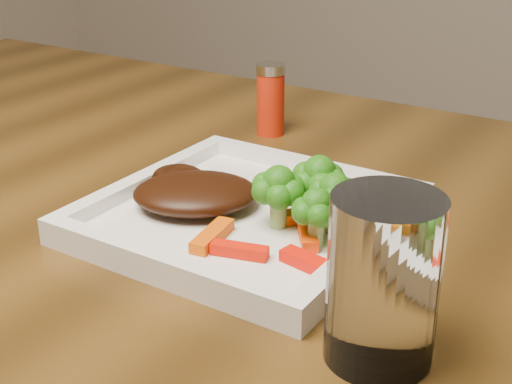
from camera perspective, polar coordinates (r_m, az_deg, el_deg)
The scene contains 15 objects.
plate at distance 0.68m, azimuth -0.71°, elevation -2.21°, with size 0.27×0.27×0.01m, color white.
steak at distance 0.69m, azimuth -4.84°, elevation -0.09°, with size 0.12×0.09×0.03m, color black.
broccoli_0 at distance 0.66m, azimuth 5.06°, elevation 0.71°, with size 0.06×0.06×0.07m, color #116B12, non-canonical shape.
broccoli_1 at distance 0.63m, azimuth 6.29°, elevation -0.59°, with size 0.05×0.05×0.06m, color #376A11, non-canonical shape.
broccoli_2 at distance 0.61m, azimuth 4.85°, elevation -1.72°, with size 0.05×0.05×0.06m, color #1A6110, non-canonical shape.
broccoli_3 at distance 0.64m, azimuth 1.82°, elevation -0.28°, with size 0.06×0.06×0.06m, color #256010, non-canonical shape.
carrot_0 at distance 0.60m, azimuth -1.33°, elevation -4.69°, with size 0.05×0.01×0.01m, color red.
carrot_1 at distance 0.58m, azimuth 4.48°, elevation -5.73°, with size 0.06×0.02×0.01m, color red.
carrot_2 at distance 0.63m, azimuth -3.53°, elevation -3.51°, with size 0.06×0.02×0.01m, color #E75203.
carrot_3 at distance 0.67m, azimuth 9.04°, elevation -1.69°, with size 0.06×0.02×0.01m, color #D46603.
carrot_4 at distance 0.72m, azimuth 3.42°, elevation 0.32°, with size 0.06×0.02×0.01m, color #CE3503.
carrot_5 at distance 0.63m, azimuth 4.14°, elevation -3.38°, with size 0.05×0.01×0.01m, color #FB3C04.
carrot_6 at distance 0.66m, azimuth 4.20°, elevation -1.85°, with size 0.06×0.02×0.01m, color #FB5E04.
spice_shaker at distance 0.92m, azimuth 1.18°, elevation 7.40°, with size 0.04×0.04×0.09m, color red.
drinking_glass at distance 0.48m, azimuth 10.12°, elevation -6.99°, with size 0.08×0.08×0.12m, color white.
Camera 1 is at (0.56, -0.42, 1.05)m, focal length 50.00 mm.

